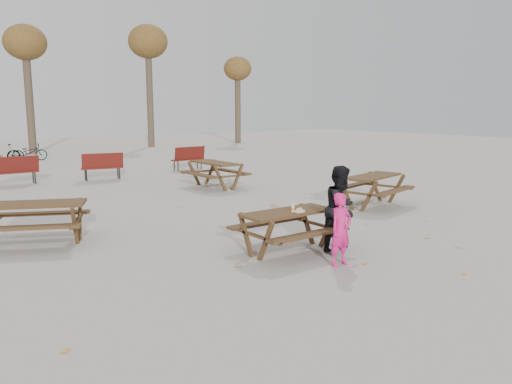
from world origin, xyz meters
TOP-DOWN VIEW (x-y plane):
  - ground at (0.00, 0.00)m, footprint 80.00×80.00m
  - main_picnic_table at (0.00, 0.00)m, footprint 1.80×1.45m
  - food_tray at (0.11, -0.20)m, footprint 0.18×0.11m
  - bread_roll at (0.11, -0.20)m, footprint 0.14×0.06m
  - soda_bottle at (0.02, -0.11)m, footprint 0.07×0.07m
  - child at (0.19, -1.18)m, footprint 0.47×0.32m
  - adult at (0.86, -0.53)m, footprint 0.93×0.81m
  - picnic_table_east at (4.71, 2.00)m, footprint 2.31×2.02m
  - picnic_table_north at (-3.69, 3.39)m, footprint 2.41×2.23m
  - picnic_table_far at (2.98, 7.37)m, footprint 1.65×2.03m
  - park_bench_row at (-0.63, 11.80)m, footprint 11.58×1.55m
  - tree_row at (0.90, 25.15)m, footprint 32.17×3.52m
  - fallen_leaves at (0.50, 2.50)m, footprint 11.00×11.00m

SIDE VIEW (x-z plane):
  - ground at x=0.00m, z-range 0.00..0.00m
  - fallen_leaves at x=0.50m, z-range 0.00..0.01m
  - picnic_table_north at x=-3.69m, z-range 0.00..0.83m
  - picnic_table_east at x=4.71m, z-range 0.00..0.86m
  - picnic_table_far at x=2.98m, z-range 0.00..0.87m
  - park_bench_row at x=-0.63m, z-range 0.00..1.03m
  - main_picnic_table at x=0.00m, z-range 0.20..0.97m
  - child at x=0.19m, z-range 0.00..1.26m
  - food_tray at x=0.11m, z-range 0.78..0.81m
  - adult at x=0.86m, z-range 0.00..1.62m
  - bread_roll at x=0.11m, z-range 0.81..0.86m
  - soda_bottle at x=0.02m, z-range 0.76..0.93m
  - tree_row at x=0.90m, z-range 2.06..10.32m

